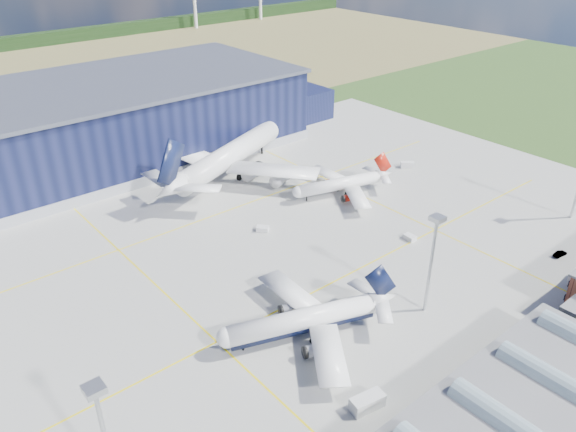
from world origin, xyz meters
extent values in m
plane|color=#274D1C|center=(0.00, 0.00, 0.00)|extent=(600.00, 600.00, 0.00)
cube|color=#ACACA6|center=(0.00, 10.00, 0.03)|extent=(220.00, 160.00, 0.06)
cube|color=yellow|center=(0.00, -10.00, 0.07)|extent=(180.00, 0.40, 0.02)
cube|color=yellow|center=(0.00, 35.00, 0.07)|extent=(180.00, 0.40, 0.02)
cube|color=yellow|center=(-30.00, 10.00, 0.07)|extent=(0.40, 120.00, 0.02)
cube|color=yellow|center=(40.00, 10.00, 0.07)|extent=(0.40, 120.00, 0.02)
cube|color=olive|center=(0.00, 220.00, 0.00)|extent=(600.00, 220.00, 0.01)
cube|color=#0F1534|center=(0.00, 95.00, 12.50)|extent=(120.00, 60.00, 25.00)
cube|color=#9A9DA8|center=(0.00, 95.00, 1.60)|extent=(121.00, 61.00, 3.20)
cube|color=#4F5364|center=(0.00, 95.00, 25.50)|extent=(122.00, 62.00, 1.20)
cube|color=#0F1534|center=(72.00, 90.00, 6.00)|extent=(24.00, 30.00, 12.00)
cube|color=slate|center=(-10.00, -60.00, 6.20)|extent=(66.00, 23.00, 0.50)
cylinder|color=#91A9B4|center=(-10.00, -60.00, 6.40)|extent=(4.40, 18.00, 4.40)
cylinder|color=#91A9B4|center=(4.00, -60.00, 6.40)|extent=(4.40, 18.00, 4.40)
cube|color=#B8BAC0|center=(-60.00, -30.00, 22.50)|extent=(2.60, 2.60, 1.00)
cylinder|color=#B8BAC0|center=(10.00, -30.00, 11.00)|extent=(0.70, 0.70, 22.00)
cube|color=#B8BAC0|center=(10.00, -30.00, 22.50)|extent=(2.60, 2.60, 1.00)
cube|color=silver|center=(-19.49, -40.80, 1.33)|extent=(6.49, 3.71, 2.67)
cube|color=silver|center=(30.75, -8.90, 0.69)|extent=(2.24, 3.26, 1.38)
cube|color=silver|center=(67.25, 22.11, 1.03)|extent=(4.77, 4.44, 2.06)
cube|color=silver|center=(4.00, 19.30, 0.69)|extent=(3.71, 3.82, 1.39)
imported|color=#99999E|center=(-2.08, -48.00, 0.63)|extent=(3.98, 2.90, 1.26)
imported|color=#99999E|center=(53.26, -37.95, 0.66)|extent=(4.17, 1.90, 1.33)
camera|label=1|loc=(-74.29, -85.29, 75.25)|focal=35.00mm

